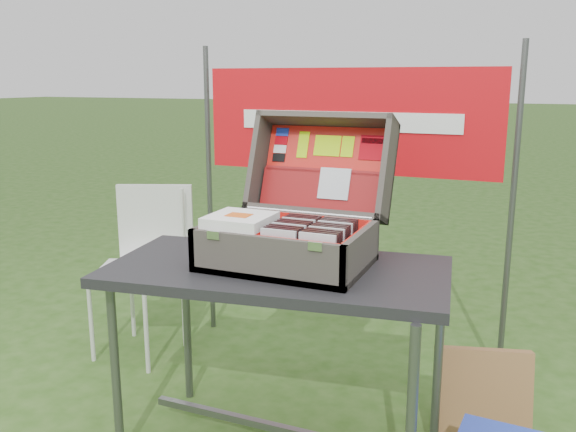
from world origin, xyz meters
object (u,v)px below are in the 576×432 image
at_px(chair, 136,274).
at_px(cardboard_box, 482,399).
at_px(suitcase, 293,194).
at_px(table, 278,364).

height_order(chair, cardboard_box, chair).
distance_m(suitcase, cardboard_box, 1.18).
distance_m(table, suitcase, 0.68).
xyz_separation_m(suitcase, cardboard_box, (0.73, 0.31, -0.87)).
distance_m(suitcase, chair, 1.38).
bearing_deg(chair, cardboard_box, -27.35).
distance_m(chair, cardboard_box, 1.89).
xyz_separation_m(table, chair, (-1.10, 0.57, 0.06)).
bearing_deg(cardboard_box, suitcase, -171.76).
bearing_deg(table, cardboard_box, 20.49).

